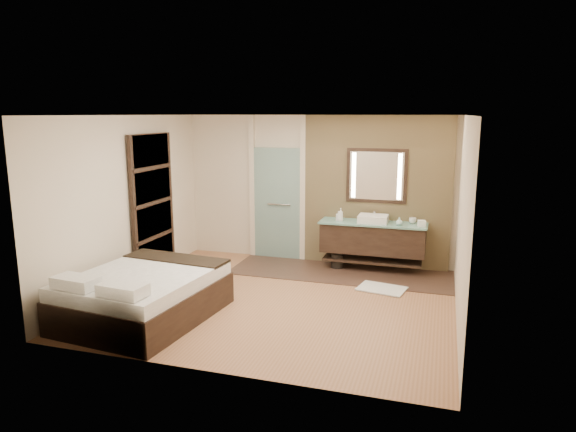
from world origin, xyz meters
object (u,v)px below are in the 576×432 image
(vanity, at_px, (373,238))
(mirror_unit, at_px, (376,176))
(bed, at_px, (144,295))
(waste_bin, at_px, (337,261))

(vanity, distance_m, mirror_unit, 1.10)
(bed, bearing_deg, waste_bin, 61.45)
(vanity, relative_size, bed, 0.85)
(vanity, height_order, mirror_unit, mirror_unit)
(mirror_unit, bearing_deg, bed, -128.57)
(vanity, distance_m, waste_bin, 0.75)
(waste_bin, bearing_deg, mirror_unit, 26.75)
(vanity, relative_size, waste_bin, 6.70)
(mirror_unit, height_order, bed, mirror_unit)
(waste_bin, bearing_deg, vanity, 6.38)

